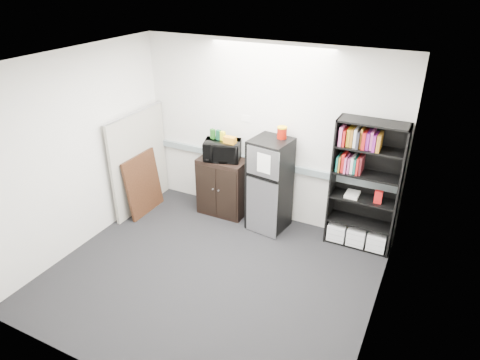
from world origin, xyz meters
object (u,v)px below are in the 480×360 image
at_px(cubicle_partition, 140,161).
at_px(cabinet, 223,186).
at_px(microwave, 222,150).
at_px(refrigerator, 269,185).
at_px(bookshelf, 365,187).

height_order(cubicle_partition, cabinet, cubicle_partition).
relative_size(cubicle_partition, microwave, 3.00).
xyz_separation_m(cubicle_partition, cabinet, (1.28, 0.42, -0.35)).
bearing_deg(cabinet, microwave, -90.00).
height_order(cabinet, microwave, microwave).
relative_size(cubicle_partition, refrigerator, 1.14).
bearing_deg(cabinet, bookshelf, 1.72).
bearing_deg(microwave, refrigerator, -23.16).
relative_size(bookshelf, cubicle_partition, 1.14).
bearing_deg(bookshelf, microwave, -177.86).
distance_m(cabinet, microwave, 0.62).
distance_m(bookshelf, cubicle_partition, 3.46).
relative_size(bookshelf, refrigerator, 1.30).
height_order(cabinet, refrigerator, refrigerator).
bearing_deg(refrigerator, cabinet, -177.62).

